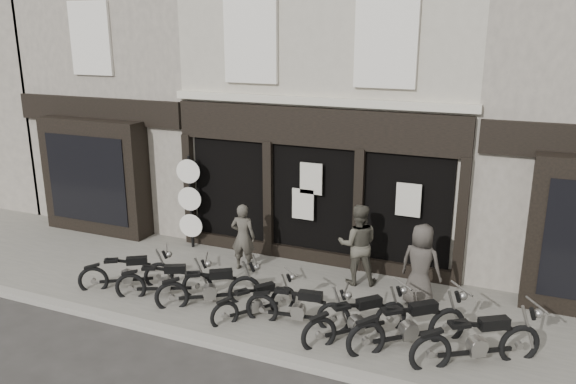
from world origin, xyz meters
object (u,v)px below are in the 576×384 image
at_px(motorcycle_5, 357,323).
at_px(motorcycle_6, 409,330).
at_px(motorcycle_3, 256,305).
at_px(motorcycle_2, 210,291).
at_px(man_right, 421,265).
at_px(man_centre, 358,244).
at_px(motorcycle_7, 477,345).
at_px(motorcycle_0, 127,275).
at_px(motorcycle_4, 299,311).
at_px(man_left, 243,237).
at_px(motorcycle_1, 165,284).
at_px(advert_sign_post, 191,206).

xyz_separation_m(motorcycle_5, motorcycle_6, (0.94, 0.08, 0.03)).
distance_m(motorcycle_3, motorcycle_5, 2.09).
bearing_deg(motorcycle_6, motorcycle_5, 144.31).
distance_m(motorcycle_2, man_right, 4.36).
bearing_deg(motorcycle_3, man_centre, 5.02).
height_order(motorcycle_2, motorcycle_5, motorcycle_5).
xyz_separation_m(motorcycle_7, man_centre, (-2.79, 2.28, 0.59)).
xyz_separation_m(motorcycle_0, motorcycle_4, (4.10, -0.03, 0.01)).
xyz_separation_m(motorcycle_3, motorcycle_4, (0.91, 0.03, 0.04)).
bearing_deg(motorcycle_5, motorcycle_3, 133.18).
height_order(motorcycle_0, man_centre, man_centre).
distance_m(motorcycle_3, motorcycle_4, 0.92).
height_order(man_left, man_centre, man_centre).
distance_m(motorcycle_1, motorcycle_6, 5.19).
xyz_separation_m(motorcycle_1, motorcycle_3, (2.16, -0.03, -0.03)).
xyz_separation_m(man_centre, advert_sign_post, (-4.59, 0.40, 0.21)).
bearing_deg(motorcycle_1, man_right, -7.47).
relative_size(motorcycle_2, man_centre, 1.05).
bearing_deg(motorcycle_4, motorcycle_1, 171.76).
bearing_deg(motorcycle_2, motorcycle_6, -33.57).
bearing_deg(motorcycle_1, motorcycle_0, 151.74).
bearing_deg(man_centre, man_left, -11.93).
xyz_separation_m(motorcycle_0, motorcycle_3, (3.19, -0.06, -0.03)).
height_order(motorcycle_1, motorcycle_5, motorcycle_5).
xyz_separation_m(motorcycle_5, man_left, (-3.37, 1.97, 0.51)).
height_order(motorcycle_5, man_centre, man_centre).
bearing_deg(man_right, motorcycle_7, 137.21).
distance_m(motorcycle_1, man_left, 2.18).
bearing_deg(motorcycle_0, motorcycle_5, -33.92).
bearing_deg(motorcycle_5, man_right, 19.60).
xyz_separation_m(motorcycle_7, advert_sign_post, (-7.38, 2.68, 0.80)).
bearing_deg(man_centre, advert_sign_post, -23.66).
distance_m(man_right, advert_sign_post, 6.14).
xyz_separation_m(motorcycle_0, man_left, (1.90, 1.89, 0.54)).
height_order(motorcycle_4, man_left, man_left).
xyz_separation_m(motorcycle_1, motorcycle_4, (3.08, -0.00, 0.01)).
bearing_deg(motorcycle_2, motorcycle_4, -34.63).
bearing_deg(motorcycle_5, man_centre, 60.08).
height_order(man_left, advert_sign_post, advert_sign_post).
bearing_deg(motorcycle_6, motorcycle_3, 140.67).
distance_m(motorcycle_5, man_left, 3.94).
distance_m(motorcycle_3, man_centre, 2.76).
bearing_deg(man_right, motorcycle_0, 26.64).
height_order(motorcycle_7, man_centre, man_centre).
height_order(motorcycle_6, man_left, man_left).
distance_m(motorcycle_0, motorcycle_7, 7.38).
height_order(motorcycle_2, man_right, man_right).
height_order(motorcycle_3, man_left, man_left).
bearing_deg(motorcycle_0, motorcycle_1, -34.79).
bearing_deg(motorcycle_1, motorcycle_7, -26.87).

